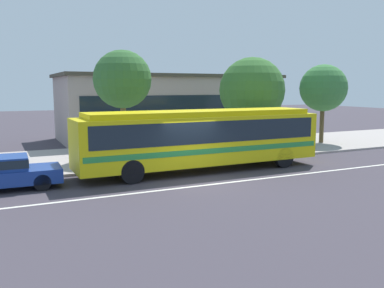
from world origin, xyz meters
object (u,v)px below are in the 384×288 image
(street_tree_mid_block, at_px, (252,90))
(street_tree_far_end, at_px, (323,88))
(street_tree_near_stop, at_px, (122,80))
(pedestrian_walking_along_curb, at_px, (200,140))
(pedestrian_waiting_near_sign, at_px, (226,137))
(bus_stop_sign, at_px, (239,130))
(transit_bus, at_px, (202,136))

(street_tree_mid_block, height_order, street_tree_far_end, street_tree_mid_block)
(street_tree_near_stop, bearing_deg, pedestrian_walking_along_curb, -22.18)
(pedestrian_waiting_near_sign, xyz_separation_m, street_tree_near_stop, (-5.55, 1.58, 3.20))
(pedestrian_waiting_near_sign, distance_m, pedestrian_walking_along_curb, 1.68)
(pedestrian_waiting_near_sign, relative_size, street_tree_far_end, 0.32)
(bus_stop_sign, height_order, street_tree_mid_block, street_tree_mid_block)
(transit_bus, height_order, street_tree_near_stop, street_tree_near_stop)
(street_tree_near_stop, xyz_separation_m, street_tree_mid_block, (8.05, -0.39, -0.58))
(transit_bus, distance_m, bus_stop_sign, 3.87)
(street_tree_mid_block, bearing_deg, bus_stop_sign, -135.47)
(pedestrian_waiting_near_sign, relative_size, bus_stop_sign, 0.73)
(pedestrian_walking_along_curb, height_order, street_tree_near_stop, street_tree_near_stop)
(pedestrian_waiting_near_sign, height_order, bus_stop_sign, bus_stop_sign)
(transit_bus, bearing_deg, pedestrian_waiting_near_sign, 44.40)
(pedestrian_walking_along_curb, xyz_separation_m, bus_stop_sign, (1.88, -1.07, 0.57))
(street_tree_near_stop, bearing_deg, transit_bus, -62.36)
(transit_bus, distance_m, pedestrian_walking_along_curb, 3.44)
(bus_stop_sign, xyz_separation_m, street_tree_near_stop, (-5.75, 2.65, 2.70))
(bus_stop_sign, distance_m, street_tree_mid_block, 3.86)
(street_tree_mid_block, bearing_deg, transit_bus, -142.90)
(pedestrian_walking_along_curb, relative_size, bus_stop_sign, 0.68)
(bus_stop_sign, bearing_deg, street_tree_near_stop, 155.23)
(bus_stop_sign, bearing_deg, street_tree_far_end, 17.30)
(pedestrian_walking_along_curb, relative_size, street_tree_far_end, 0.30)
(street_tree_mid_block, distance_m, street_tree_far_end, 6.07)
(transit_bus, relative_size, street_tree_far_end, 2.19)
(street_tree_near_stop, bearing_deg, street_tree_mid_block, -2.77)
(pedestrian_walking_along_curb, bearing_deg, transit_bus, -115.22)
(transit_bus, relative_size, pedestrian_walking_along_curb, 7.32)
(pedestrian_waiting_near_sign, relative_size, street_tree_near_stop, 0.30)
(pedestrian_waiting_near_sign, bearing_deg, street_tree_far_end, 10.16)
(bus_stop_sign, bearing_deg, street_tree_mid_block, 44.53)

